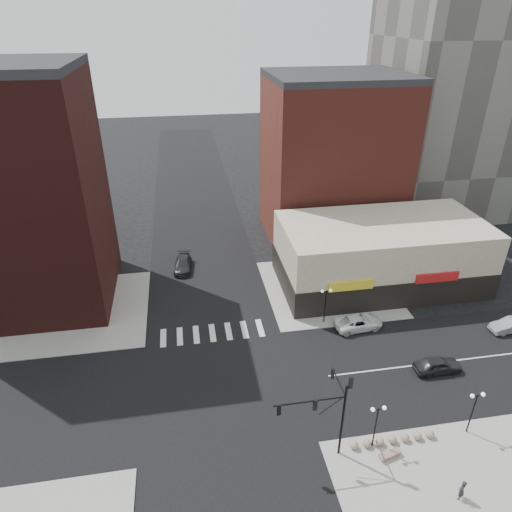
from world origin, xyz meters
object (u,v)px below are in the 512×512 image
object	(u,v)px
traffic_signal	(330,405)
street_lamp_se_b	(475,403)
street_lamp_ne	(326,297)
pedestrian	(462,490)
dark_sedan_north	(183,264)
street_lamp_se_a	(377,417)
white_suv	(358,322)
dark_sedan_east	(438,365)
stone_bench	(390,455)
silver_sedan	(511,325)

from	to	relation	value
traffic_signal	street_lamp_se_b	distance (m)	11.88
street_lamp_ne	pedestrian	bearing A→B (deg)	-81.13
street_lamp_ne	dark_sedan_north	xyz separation A→B (m)	(-14.74, 14.20, -2.55)
street_lamp_se_b	pedestrian	world-z (taller)	street_lamp_se_b
street_lamp_se_a	street_lamp_se_b	world-z (taller)	same
street_lamp_ne	white_suv	distance (m)	4.46
dark_sedan_east	traffic_signal	bearing A→B (deg)	117.14
stone_bench	street_lamp_se_b	bearing A→B (deg)	-4.96
pedestrian	stone_bench	bearing A→B (deg)	-92.04
white_suv	pedestrian	bearing A→B (deg)	174.85
street_lamp_ne	dark_sedan_east	size ratio (longest dim) A/B	0.94
street_lamp_ne	dark_sedan_north	world-z (taller)	street_lamp_ne
traffic_signal	street_lamp_se_a	distance (m)	4.12
traffic_signal	silver_sedan	world-z (taller)	traffic_signal
street_lamp_se_a	pedestrian	bearing A→B (deg)	-49.98
dark_sedan_east	silver_sedan	size ratio (longest dim) A/B	1.02
street_lamp_ne	silver_sedan	world-z (taller)	street_lamp_ne
traffic_signal	dark_sedan_east	size ratio (longest dim) A/B	1.75
traffic_signal	street_lamp_ne	distance (m)	16.62
street_lamp_se_a	white_suv	world-z (taller)	street_lamp_se_a
street_lamp_se_a	stone_bench	world-z (taller)	street_lamp_se_a
dark_sedan_north	white_suv	bearing A→B (deg)	-35.02
dark_sedan_east	dark_sedan_north	distance (m)	32.69
street_lamp_se_a	white_suv	xyz separation A→B (m)	(4.32, 14.50, -2.58)
street_lamp_se_b	dark_sedan_north	distance (m)	37.30
traffic_signal	dark_sedan_north	world-z (taller)	traffic_signal
street_lamp_se_b	silver_sedan	distance (m)	16.68
white_suv	street_lamp_se_b	bearing A→B (deg)	-170.84
traffic_signal	street_lamp_ne	size ratio (longest dim) A/B	1.87
pedestrian	stone_bench	size ratio (longest dim) A/B	0.92
street_lamp_ne	silver_sedan	bearing A→B (deg)	-13.80
pedestrian	traffic_signal	bearing A→B (deg)	-76.29
white_suv	silver_sedan	size ratio (longest dim) A/B	1.18
traffic_signal	white_suv	world-z (taller)	traffic_signal
street_lamp_se_a	dark_sedan_east	distance (m)	11.85
traffic_signal	white_suv	bearing A→B (deg)	60.57
white_suv	pedestrian	distance (m)	19.62
white_suv	pedestrian	xyz separation A→B (m)	(-0.02, -19.62, 0.27)
street_lamp_se_b	dark_sedan_north	world-z (taller)	street_lamp_se_b
stone_bench	dark_sedan_north	bearing A→B (deg)	100.49
street_lamp_se_b	street_lamp_se_a	bearing A→B (deg)	180.00
dark_sedan_north	pedestrian	distance (m)	39.66
street_lamp_se_b	dark_sedan_east	xyz separation A→B (m)	(1.25, 6.96, -2.53)
street_lamp_se_b	dark_sedan_east	bearing A→B (deg)	79.81
street_lamp_se_a	dark_sedan_east	xyz separation A→B (m)	(9.25, 6.96, -2.53)
street_lamp_ne	silver_sedan	size ratio (longest dim) A/B	0.96
white_suv	street_lamp_ne	bearing A→B (deg)	60.60
pedestrian	dark_sedan_north	bearing A→B (deg)	-105.98
silver_sedan	street_lamp_se_b	bearing A→B (deg)	-48.88
street_lamp_se_a	street_lamp_se_b	distance (m)	8.00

